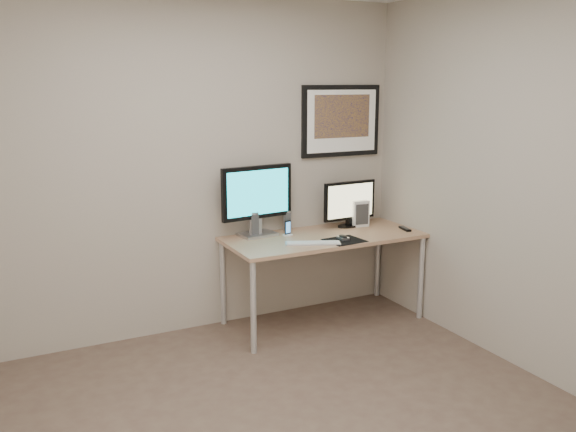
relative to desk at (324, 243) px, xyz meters
name	(u,v)px	position (x,y,z in m)	size (l,w,h in m)	color
floor	(289,432)	(-1.00, -1.35, -0.66)	(3.60, 3.60, 0.00)	#4F3B31
room	(253,135)	(-1.00, -0.90, 0.98)	(3.60, 3.60, 3.60)	white
desk	(324,243)	(0.00, 0.00, 0.00)	(1.60, 0.70, 0.73)	#916A46
framed_art	(341,121)	(0.35, 0.33, 0.96)	(0.75, 0.04, 0.60)	black
monitor_large	(257,197)	(-0.48, 0.24, 0.38)	(0.62, 0.23, 0.57)	#AAABAF
monitor_tv	(350,203)	(0.35, 0.17, 0.28)	(0.50, 0.13, 0.39)	black
speaker_left	(254,224)	(-0.51, 0.24, 0.17)	(0.08, 0.08, 0.20)	#AAABAF
speaker_right	(287,221)	(-0.19, 0.28, 0.15)	(0.07, 0.07, 0.17)	#AAABAF
phone_dock	(288,228)	(-0.26, 0.12, 0.13)	(0.06, 0.06, 0.13)	black
keyboard	(313,243)	(-0.21, -0.19, 0.07)	(0.42, 0.11, 0.01)	#BBBBC0
mousepad	(344,240)	(0.06, -0.21, 0.07)	(0.28, 0.25, 0.00)	black
mouse	(343,237)	(0.07, -0.18, 0.09)	(0.06, 0.10, 0.03)	black
remote	(405,229)	(0.71, -0.14, 0.08)	(0.04, 0.16, 0.02)	black
fan_unit	(359,213)	(0.44, 0.16, 0.18)	(0.15, 0.11, 0.22)	silver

